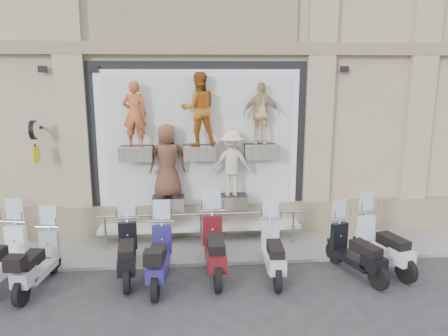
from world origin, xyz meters
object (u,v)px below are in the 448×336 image
at_px(guard_rail, 201,231).
at_px(scooter_i, 384,235).
at_px(scooter_f, 215,236).
at_px(scooter_c, 36,252).
at_px(clock_sign_bracket, 34,136).
at_px(scooter_e, 159,247).
at_px(scooter_g, 274,242).
at_px(scooter_h, 357,242).
at_px(scooter_d, 127,242).

height_order(guard_rail, scooter_i, scooter_i).
distance_m(guard_rail, scooter_f, 1.46).
bearing_deg(scooter_i, scooter_c, 165.59).
relative_size(guard_rail, clock_sign_bracket, 4.96).
bearing_deg(scooter_f, scooter_c, -175.88).
distance_m(guard_rail, scooter_c, 3.76).
bearing_deg(scooter_e, scooter_g, 6.41).
bearing_deg(scooter_e, guard_rail, 65.12).
bearing_deg(scooter_c, scooter_i, 10.37).
height_order(scooter_e, scooter_f, scooter_f).
relative_size(scooter_g, scooter_h, 1.01).
xyz_separation_m(guard_rail, clock_sign_bracket, (-3.90, 0.47, 2.34)).
relative_size(scooter_d, scooter_g, 1.02).
bearing_deg(scooter_d, scooter_f, -6.00).
bearing_deg(scooter_d, scooter_i, -6.06).
bearing_deg(scooter_g, guard_rail, 136.77).
bearing_deg(scooter_i, scooter_d, 162.77).
height_order(scooter_d, scooter_e, scooter_e).
relative_size(guard_rail, scooter_e, 2.56).
xyz_separation_m(guard_rail, scooter_g, (1.48, -1.59, 0.31)).
relative_size(scooter_d, scooter_e, 0.98).
height_order(scooter_g, scooter_h, scooter_g).
height_order(guard_rail, scooter_c, scooter_c).
bearing_deg(scooter_g, scooter_e, -173.27).
bearing_deg(scooter_c, scooter_e, 8.06).
height_order(scooter_f, scooter_h, scooter_f).
distance_m(clock_sign_bracket, scooter_f, 4.94).
bearing_deg(scooter_f, scooter_g, -9.79).
height_order(clock_sign_bracket, scooter_g, clock_sign_bracket).
distance_m(clock_sign_bracket, scooter_d, 3.56).
height_order(scooter_c, scooter_f, scooter_f).
bearing_deg(scooter_i, scooter_h, -176.32).
bearing_deg(scooter_h, scooter_c, 160.31).
bearing_deg(scooter_g, clock_sign_bracket, 162.84).
bearing_deg(scooter_d, scooter_e, -32.02).
height_order(scooter_f, scooter_g, scooter_f).
distance_m(scooter_h, scooter_i, 0.77).
distance_m(scooter_g, scooter_h, 1.77).
height_order(scooter_d, scooter_f, scooter_f).
bearing_deg(scooter_h, scooter_g, 156.39).
distance_m(scooter_c, scooter_g, 4.83).
height_order(guard_rail, scooter_h, scooter_h).
distance_m(scooter_d, scooter_i, 5.57).
height_order(guard_rail, scooter_g, scooter_g).
xyz_separation_m(guard_rail, scooter_h, (3.24, -1.71, 0.30)).
relative_size(scooter_c, scooter_e, 0.96).
xyz_separation_m(scooter_e, scooter_h, (4.17, 0.00, -0.04)).
bearing_deg(guard_rail, scooter_c, -153.13).
relative_size(clock_sign_bracket, scooter_h, 0.54).
bearing_deg(scooter_h, guard_rail, 132.64).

